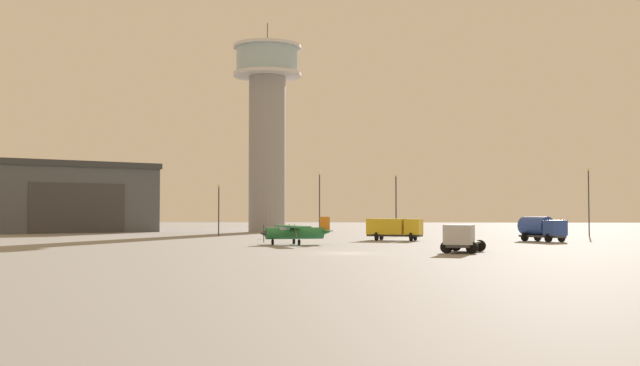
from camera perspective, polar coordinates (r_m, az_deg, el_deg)
The scene contains 11 objects.
ground_plane at distance 62.05m, azimuth 1.95°, elevation -5.35°, with size 400.00×400.00×0.00m, color gray.
control_tower at distance 131.52m, azimuth -4.03°, elevation 4.87°, with size 11.82×11.82×36.54m.
hangar at distance 139.37m, azimuth -19.07°, elevation -1.06°, with size 35.76×34.65×11.95m.
airplane_green at distance 78.64m, azimuth -1.87°, elevation -3.71°, with size 7.65×9.66×2.91m.
truck_box_yellow at distance 90.80m, azimuth 5.66°, elevation -3.40°, with size 6.88×4.20×2.62m.
truck_flatbed_silver at distance 63.72m, azimuth 10.71°, elevation -4.19°, with size 4.13×6.40×2.34m.
truck_fuel_tanker_blue at distance 90.76m, azimuth 16.43°, elevation -3.27°, with size 5.00×6.00×2.89m.
light_post_west at distance 104.40m, azimuth 5.79°, elevation -1.22°, with size 0.44×0.44×8.81m.
light_post_east at distance 109.06m, azimuth -7.69°, elevation -1.62°, with size 0.44×0.44×7.48m.
light_post_north at distance 115.44m, azimuth -0.03°, elevation -1.13°, with size 0.44×0.44×9.59m.
light_post_centre at distance 114.82m, azimuth 19.71°, elevation -0.92°, with size 0.44×0.44×9.85m.
Camera 1 is at (3.46, -61.86, 3.32)m, focal length 42.18 mm.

